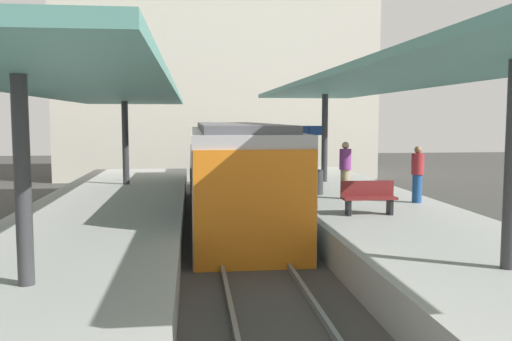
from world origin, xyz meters
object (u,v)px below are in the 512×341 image
(platform_bench, at_px, (368,196))
(passenger_mid_platform, at_px, (418,173))
(litter_bin, at_px, (316,182))
(platform_sign, at_px, (309,143))
(commuter_train, at_px, (234,172))
(passenger_near_bench, at_px, (345,169))

(platform_bench, height_order, passenger_mid_platform, passenger_mid_platform)
(litter_bin, bearing_deg, platform_sign, 90.82)
(platform_sign, relative_size, passenger_mid_platform, 1.33)
(commuter_train, relative_size, platform_bench, 8.94)
(commuter_train, bearing_deg, platform_bench, -53.08)
(commuter_train, height_order, passenger_near_bench, commuter_train)
(platform_bench, distance_m, passenger_near_bench, 2.82)
(platform_bench, distance_m, passenger_mid_platform, 2.74)
(commuter_train, distance_m, passenger_mid_platform, 5.74)
(commuter_train, relative_size, platform_sign, 5.67)
(platform_bench, relative_size, litter_bin, 1.75)
(litter_bin, bearing_deg, passenger_near_bench, -57.73)
(passenger_near_bench, bearing_deg, passenger_mid_platform, -28.18)
(commuter_train, xyz_separation_m, passenger_mid_platform, (5.21, -2.42, 0.13))
(platform_sign, bearing_deg, passenger_mid_platform, -51.07)
(passenger_mid_platform, bearing_deg, passenger_near_bench, 151.82)
(passenger_near_bench, bearing_deg, platform_sign, 107.32)
(litter_bin, distance_m, passenger_near_bench, 1.33)
(commuter_train, bearing_deg, platform_sign, 15.62)
(passenger_near_bench, relative_size, passenger_mid_platform, 1.05)
(platform_bench, height_order, platform_sign, platform_sign)
(platform_sign, xyz_separation_m, litter_bin, (0.02, -1.12, -1.22))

